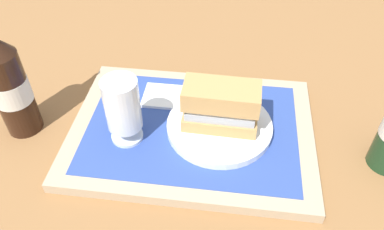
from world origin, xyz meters
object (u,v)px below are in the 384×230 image
at_px(beer_bottle, 8,84).
at_px(beer_glass, 123,109).
at_px(plate, 219,126).
at_px(sandwich, 219,106).

bearing_deg(beer_bottle, beer_glass, 174.40).
height_order(plate, beer_glass, beer_glass).
bearing_deg(beer_bottle, sandwich, -176.85).
relative_size(sandwich, beer_glass, 1.08).
height_order(sandwich, beer_glass, beer_glass).
relative_size(plate, sandwich, 1.41).
distance_m(beer_glass, beer_bottle, 0.21).
xyz_separation_m(beer_glass, beer_bottle, (0.21, -0.02, 0.02)).
height_order(beer_glass, beer_bottle, beer_bottle).
bearing_deg(sandwich, beer_bottle, 4.69).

